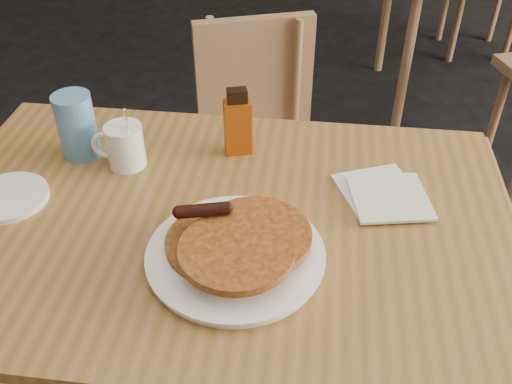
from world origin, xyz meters
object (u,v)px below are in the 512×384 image
chair_main_far (253,130)px  coffee_mug (124,145)px  main_table (217,235)px  syrup_bottle (238,124)px  pancake_plate (236,249)px  blue_tumbler (77,126)px

chair_main_far → coffee_mug: bearing=-128.3°
main_table → syrup_bottle: bearing=83.9°
main_table → pancake_plate: (0.05, -0.11, 0.07)m
blue_tumbler → pancake_plate: bearing=-40.1°
syrup_bottle → blue_tumbler: bearing=172.1°
main_table → coffee_mug: 0.28m
chair_main_far → coffee_mug: size_ratio=5.59×
chair_main_far → pancake_plate: size_ratio=2.64×
coffee_mug → blue_tumbler: size_ratio=1.03×
main_table → coffee_mug: size_ratio=8.24×
chair_main_far → coffee_mug: (-0.24, -0.56, 0.31)m
chair_main_far → main_table: bearing=-107.5°
blue_tumbler → coffee_mug: bearing=-17.9°
coffee_mug → blue_tumbler: bearing=177.0°
syrup_bottle → blue_tumbler: 0.34m
chair_main_far → syrup_bottle: syrup_bottle is taller
syrup_bottle → blue_tumbler: size_ratio=1.07×
syrup_bottle → pancake_plate: bearing=-98.6°
coffee_mug → syrup_bottle: (0.23, 0.06, 0.02)m
main_table → blue_tumbler: blue_tumbler is taller
chair_main_far → pancake_plate: pancake_plate is taller
pancake_plate → coffee_mug: coffee_mug is taller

